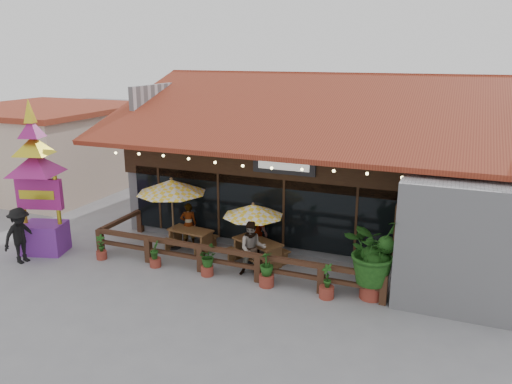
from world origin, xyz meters
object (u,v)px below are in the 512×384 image
at_px(pedestrian, 20,235).
at_px(thai_sign_tower, 36,168).
at_px(umbrella_right, 253,210).
at_px(picnic_table_right, 258,248).
at_px(picnic_table_left, 191,236).
at_px(tropical_plant, 374,251).
at_px(umbrella_left, 171,187).

bearing_deg(pedestrian, thai_sign_tower, 6.70).
distance_m(thai_sign_tower, pedestrian, 2.33).
height_order(umbrella_right, thai_sign_tower, thai_sign_tower).
bearing_deg(picnic_table_right, picnic_table_left, 174.50).
bearing_deg(umbrella_right, pedestrian, -158.86).
bearing_deg(thai_sign_tower, picnic_table_left, 24.86).
relative_size(tropical_plant, pedestrian, 1.32).
distance_m(umbrella_left, thai_sign_tower, 4.59).
distance_m(umbrella_left, tropical_plant, 7.45).
xyz_separation_m(picnic_table_right, tropical_plant, (3.96, -1.02, 0.89)).
bearing_deg(umbrella_left, tropical_plant, -9.08).
relative_size(thai_sign_tower, pedestrian, 3.03).
relative_size(umbrella_right, thai_sign_tower, 0.40).
bearing_deg(umbrella_left, picnic_table_left, 9.71).
xyz_separation_m(thai_sign_tower, tropical_plant, (11.34, 0.89, -1.63)).
relative_size(umbrella_left, tropical_plant, 1.05).
xyz_separation_m(umbrella_left, pedestrian, (-4.07, -3.04, -1.35)).
distance_m(picnic_table_left, pedestrian, 5.68).
distance_m(picnic_table_right, tropical_plant, 4.19).
relative_size(picnic_table_left, thai_sign_tower, 0.30).
xyz_separation_m(umbrella_left, umbrella_right, (3.21, -0.23, -0.42)).
distance_m(umbrella_right, pedestrian, 7.85).
height_order(tropical_plant, pedestrian, tropical_plant).
bearing_deg(pedestrian, tropical_plant, -72.30).
bearing_deg(picnic_table_right, tropical_plant, -14.38).
bearing_deg(thai_sign_tower, tropical_plant, 4.49).
relative_size(umbrella_left, picnic_table_right, 1.23).
relative_size(picnic_table_left, picnic_table_right, 0.80).
bearing_deg(umbrella_right, picnic_table_left, 172.57).
height_order(picnic_table_right, thai_sign_tower, thai_sign_tower).
bearing_deg(umbrella_left, umbrella_right, -4.02).
bearing_deg(pedestrian, picnic_table_left, -47.87).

